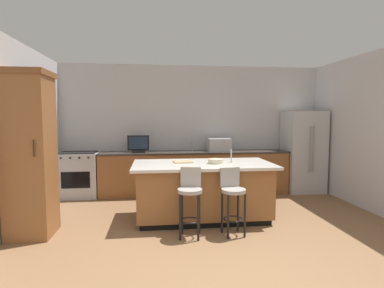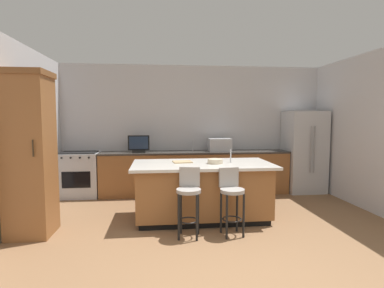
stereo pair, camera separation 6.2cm
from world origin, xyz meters
name	(u,v)px [view 2 (the right image)]	position (x,y,z in m)	size (l,w,h in m)	color
ground_plane	(240,285)	(0.00, 0.00, 0.00)	(16.45, 16.45, 0.00)	brown
wall_back	(194,129)	(0.00, 4.11, 1.40)	(6.29, 0.12, 2.81)	#BCBCC1
wall_left	(15,134)	(-2.95, 2.06, 1.40)	(0.12, 4.51, 2.81)	#BCBCC1
wall_right	(378,132)	(2.95, 2.06, 1.40)	(0.12, 4.51, 2.81)	#BCBCC1
counter_back	(195,172)	(-0.01, 3.73, 0.46)	(4.05, 0.62, 0.92)	brown
kitchen_island	(202,190)	(-0.09, 2.05, 0.47)	(2.25, 1.16, 0.92)	black
refrigerator	(304,152)	(2.43, 3.68, 0.90)	(0.81, 0.75, 1.79)	#B7BABF
range_oven	(80,174)	(-2.44, 3.73, 0.47)	(0.79, 0.63, 0.94)	#B7BABF
cabinet_tower	(29,151)	(-2.58, 1.62, 1.19)	(0.61, 0.64, 2.29)	brown
microwave	(220,145)	(0.53, 3.73, 1.06)	(0.48, 0.36, 0.28)	#B7BABF
tv_monitor	(139,145)	(-1.21, 3.68, 1.09)	(0.44, 0.16, 0.36)	black
sink_faucet_back	(193,146)	(-0.05, 3.83, 1.04)	(0.02, 0.02, 0.24)	#B2B2B7
sink_faucet_island	(231,156)	(0.38, 2.05, 1.03)	(0.02, 0.02, 0.22)	#B2B2B7
bar_stool_left	(189,196)	(-0.38, 1.32, 0.57)	(0.34, 0.36, 0.96)	gray
bar_stool_right	(231,196)	(0.22, 1.33, 0.56)	(0.34, 0.35, 0.94)	gray
fruit_bowl	(215,161)	(0.11, 1.99, 0.96)	(0.24, 0.24, 0.07)	beige
cutting_board	(182,162)	(-0.41, 2.17, 0.93)	(0.30, 0.24, 0.02)	tan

